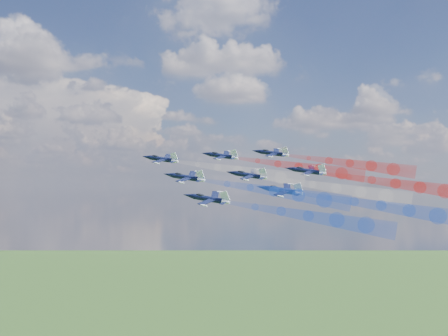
{
  "coord_description": "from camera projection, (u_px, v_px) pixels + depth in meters",
  "views": [
    {
      "loc": [
        -39.82,
        -141.12,
        127.28
      ],
      "look_at": [
        -18.58,
        -2.93,
        131.96
      ],
      "focal_mm": 41.17,
      "sensor_mm": 36.0,
      "label": 1
    }
  ],
  "objects": [
    {
      "name": "jet_lead",
      "position": [
        162.0,
        159.0,
        147.17
      ],
      "size": [
        15.36,
        14.68,
        7.8
      ],
      "primitive_type": null,
      "rotation": [
        0.16,
        -0.32,
        1.02
      ],
      "color": "black"
    },
    {
      "name": "trail_lead",
      "position": [
        238.0,
        170.0,
        139.05
      ],
      "size": [
        33.44,
        21.96,
        10.4
      ],
      "primitive_type": null,
      "rotation": [
        0.16,
        -0.32,
        1.02
      ],
      "color": "silver"
    },
    {
      "name": "jet_inner_left",
      "position": [
        186.0,
        177.0,
        130.9
      ],
      "size": [
        15.36,
        14.68,
        7.8
      ],
      "primitive_type": null,
      "rotation": [
        0.16,
        -0.32,
        1.02
      ],
      "color": "black"
    },
    {
      "name": "trail_inner_left",
      "position": [
        274.0,
        191.0,
        122.78
      ],
      "size": [
        33.44,
        21.96,
        10.4
      ],
      "primitive_type": null,
      "rotation": [
        0.16,
        -0.32,
        1.02
      ],
      "color": "blue"
    },
    {
      "name": "jet_inner_right",
      "position": [
        221.0,
        156.0,
        152.03
      ],
      "size": [
        15.36,
        14.68,
        7.8
      ],
      "primitive_type": null,
      "rotation": [
        0.16,
        -0.32,
        1.02
      ],
      "color": "black"
    },
    {
      "name": "trail_inner_right",
      "position": [
        299.0,
        167.0,
        143.92
      ],
      "size": [
        33.44,
        21.96,
        10.4
      ],
      "primitive_type": null,
      "rotation": [
        0.16,
        -0.32,
        1.02
      ],
      "color": "red"
    },
    {
      "name": "jet_outer_left",
      "position": [
        208.0,
        199.0,
        118.14
      ],
      "size": [
        15.36,
        14.68,
        7.8
      ],
      "primitive_type": null,
      "rotation": [
        0.16,
        -0.32,
        1.02
      ],
      "color": "black"
    },
    {
      "name": "trail_outer_left",
      "position": [
        308.0,
        216.0,
        110.02
      ],
      "size": [
        33.44,
        21.96,
        10.4
      ],
      "primitive_type": null,
      "rotation": [
        0.16,
        -0.32,
        1.02
      ],
      "color": "blue"
    },
    {
      "name": "jet_center_third",
      "position": [
        248.0,
        175.0,
        136.92
      ],
      "size": [
        15.36,
        14.68,
        7.8
      ],
      "primitive_type": null,
      "rotation": [
        0.16,
        -0.32,
        1.02
      ],
      "color": "black"
    },
    {
      "name": "trail_center_third",
      "position": [
        336.0,
        188.0,
        128.8
      ],
      "size": [
        33.44,
        21.96,
        10.4
      ],
      "primitive_type": null,
      "rotation": [
        0.16,
        -0.32,
        1.02
      ],
      "color": "silver"
    },
    {
      "name": "jet_outer_right",
      "position": [
        272.0,
        153.0,
        156.16
      ],
      "size": [
        15.36,
        14.68,
        7.8
      ],
      "primitive_type": null,
      "rotation": [
        0.16,
        -0.32,
        1.02
      ],
      "color": "black"
    },
    {
      "name": "trail_outer_right",
      "position": [
        350.0,
        163.0,
        148.05
      ],
      "size": [
        33.44,
        21.96,
        10.4
      ],
      "primitive_type": null,
      "rotation": [
        0.16,
        -0.32,
        1.02
      ],
      "color": "red"
    },
    {
      "name": "jet_rear_left",
      "position": [
        282.0,
        190.0,
        124.78
      ],
      "size": [
        15.36,
        14.68,
        7.8
      ],
      "primitive_type": null,
      "rotation": [
        0.16,
        -0.32,
        1.02
      ],
      "color": "black"
    },
    {
      "name": "trail_rear_left",
      "position": [
        381.0,
        206.0,
        116.66
      ],
      "size": [
        33.44,
        21.96,
        10.4
      ],
      "primitive_type": null,
      "rotation": [
        0.16,
        -0.32,
        1.02
      ],
      "color": "blue"
    },
    {
      "name": "jet_rear_right",
      "position": [
        307.0,
        171.0,
        141.73
      ],
      "size": [
        15.36,
        14.68,
        7.8
      ],
      "primitive_type": null,
      "rotation": [
        0.16,
        -0.32,
        1.02
      ],
      "color": "black"
    },
    {
      "name": "trail_rear_right",
      "position": [
        396.0,
        183.0,
        133.61
      ],
      "size": [
        33.44,
        21.96,
        10.4
      ],
      "primitive_type": null,
      "rotation": [
        0.16,
        -0.32,
        1.02
      ],
      "color": "red"
    }
  ]
}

